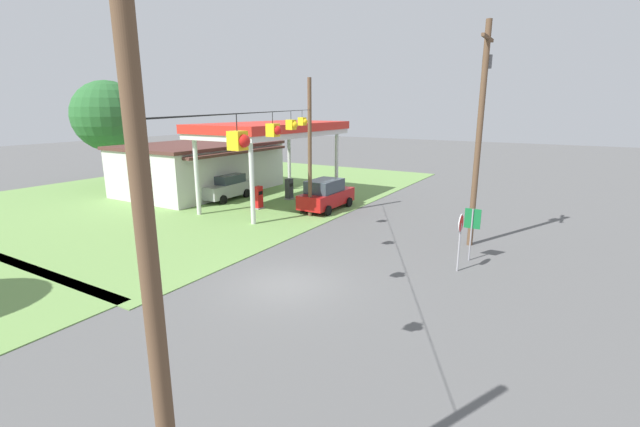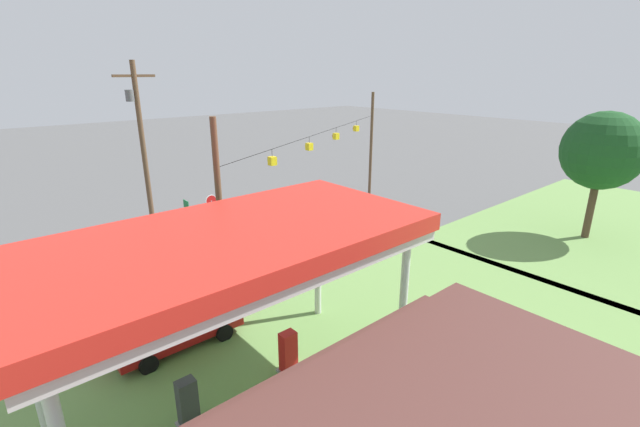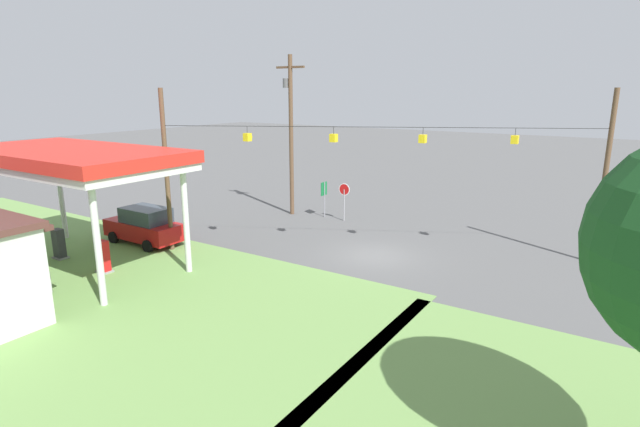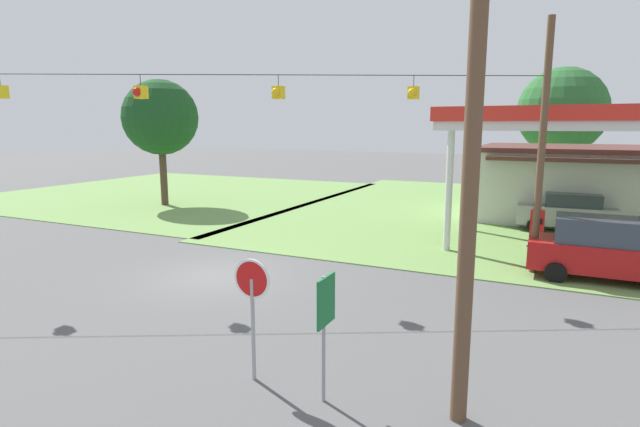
{
  "view_description": "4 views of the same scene",
  "coord_description": "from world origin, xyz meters",
  "px_view_note": "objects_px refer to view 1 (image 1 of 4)",
  "views": [
    {
      "loc": [
        -12.68,
        -9.15,
        6.75
      ],
      "look_at": [
        4.14,
        0.95,
        1.89
      ],
      "focal_mm": 24.0,
      "sensor_mm": 36.0,
      "label": 1
    },
    {
      "loc": [
        16.92,
        19.33,
        10.0
      ],
      "look_at": [
        3.46,
        3.68,
        3.17
      ],
      "focal_mm": 24.0,
      "sensor_mm": 36.0,
      "label": 2
    },
    {
      "loc": [
        -10.97,
        22.24,
        8.4
      ],
      "look_at": [
        3.17,
        0.33,
        1.92
      ],
      "focal_mm": 28.0,
      "sensor_mm": 36.0,
      "label": 3
    },
    {
      "loc": [
        10.16,
        -13.22,
        5.03
      ],
      "look_at": [
        2.1,
        3.75,
        1.72
      ],
      "focal_mm": 28.0,
      "sensor_mm": 36.0,
      "label": 4
    }
  ],
  "objects_px": {
    "stop_sign_roadside": "(460,230)",
    "tree_behind_station": "(108,116)",
    "fuel_pump_near": "(258,198)",
    "utility_pole_main": "(480,126)",
    "gas_station_canopy": "(273,130)",
    "car_at_pumps_front": "(326,195)",
    "fuel_pump_far": "(289,190)",
    "car_at_pumps_rear": "(226,187)",
    "route_sign": "(472,224)",
    "gas_station_store": "(201,167)"
  },
  "relations": [
    {
      "from": "gas_station_store",
      "to": "route_sign",
      "type": "xyz_separation_m",
      "value": [
        -5.73,
        -22.82,
        -0.27
      ]
    },
    {
      "from": "car_at_pumps_front",
      "to": "route_sign",
      "type": "bearing_deg",
      "value": -115.96
    },
    {
      "from": "fuel_pump_near",
      "to": "utility_pole_main",
      "type": "bearing_deg",
      "value": -92.54
    },
    {
      "from": "stop_sign_roadside",
      "to": "tree_behind_station",
      "type": "relative_size",
      "value": 0.28
    },
    {
      "from": "fuel_pump_near",
      "to": "car_at_pumps_rear",
      "type": "bearing_deg",
      "value": 73.94
    },
    {
      "from": "route_sign",
      "to": "car_at_pumps_front",
      "type": "bearing_deg",
      "value": 63.92
    },
    {
      "from": "gas_station_canopy",
      "to": "car_at_pumps_rear",
      "type": "height_order",
      "value": "gas_station_canopy"
    },
    {
      "from": "fuel_pump_near",
      "to": "tree_behind_station",
      "type": "relative_size",
      "value": 0.18
    },
    {
      "from": "route_sign",
      "to": "gas_station_canopy",
      "type": "bearing_deg",
      "value": 71.75
    },
    {
      "from": "gas_station_store",
      "to": "utility_pole_main",
      "type": "distance_m",
      "value": 22.93
    },
    {
      "from": "utility_pole_main",
      "to": "car_at_pumps_front",
      "type": "bearing_deg",
      "value": 74.48
    },
    {
      "from": "car_at_pumps_rear",
      "to": "stop_sign_roadside",
      "type": "xyz_separation_m",
      "value": [
        -5.81,
        -18.59,
        0.85
      ]
    },
    {
      "from": "gas_station_canopy",
      "to": "route_sign",
      "type": "xyz_separation_m",
      "value": [
        -4.83,
        -14.64,
        -3.53
      ]
    },
    {
      "from": "car_at_pumps_front",
      "to": "utility_pole_main",
      "type": "relative_size",
      "value": 0.45
    },
    {
      "from": "gas_station_canopy",
      "to": "route_sign",
      "type": "relative_size",
      "value": 4.84
    },
    {
      "from": "stop_sign_roadside",
      "to": "route_sign",
      "type": "distance_m",
      "value": 1.64
    },
    {
      "from": "fuel_pump_far",
      "to": "tree_behind_station",
      "type": "bearing_deg",
      "value": 100.34
    },
    {
      "from": "gas_station_store",
      "to": "utility_pole_main",
      "type": "bearing_deg",
      "value": -98.55
    },
    {
      "from": "fuel_pump_far",
      "to": "car_at_pumps_rear",
      "type": "bearing_deg",
      "value": 121.32
    },
    {
      "from": "car_at_pumps_front",
      "to": "stop_sign_roadside",
      "type": "relative_size",
      "value": 1.9
    },
    {
      "from": "gas_station_canopy",
      "to": "utility_pole_main",
      "type": "distance_m",
      "value": 14.39
    },
    {
      "from": "gas_station_canopy",
      "to": "fuel_pump_far",
      "type": "distance_m",
      "value": 4.85
    },
    {
      "from": "car_at_pumps_front",
      "to": "route_sign",
      "type": "height_order",
      "value": "route_sign"
    },
    {
      "from": "tree_behind_station",
      "to": "fuel_pump_far",
      "type": "bearing_deg",
      "value": -79.66
    },
    {
      "from": "fuel_pump_far",
      "to": "route_sign",
      "type": "xyz_separation_m",
      "value": [
        -6.66,
        -14.64,
        0.96
      ]
    },
    {
      "from": "gas_station_canopy",
      "to": "fuel_pump_far",
      "type": "relative_size",
      "value": 7.33
    },
    {
      "from": "gas_station_canopy",
      "to": "car_at_pumps_rear",
      "type": "bearing_deg",
      "value": 99.12
    },
    {
      "from": "utility_pole_main",
      "to": "route_sign",
      "type": "bearing_deg",
      "value": -168.54
    },
    {
      "from": "gas_station_store",
      "to": "tree_behind_station",
      "type": "xyz_separation_m",
      "value": [
        -2.11,
        8.51,
        4.05
      ]
    },
    {
      "from": "car_at_pumps_rear",
      "to": "tree_behind_station",
      "type": "xyz_separation_m",
      "value": [
        -0.56,
        12.61,
        5.06
      ]
    },
    {
      "from": "car_at_pumps_rear",
      "to": "route_sign",
      "type": "xyz_separation_m",
      "value": [
        -4.17,
        -18.72,
        0.74
      ]
    },
    {
      "from": "fuel_pump_far",
      "to": "route_sign",
      "type": "distance_m",
      "value": 16.11
    },
    {
      "from": "utility_pole_main",
      "to": "stop_sign_roadside",
      "type": "bearing_deg",
      "value": -175.01
    },
    {
      "from": "gas_station_store",
      "to": "fuel_pump_far",
      "type": "relative_size",
      "value": 7.75
    },
    {
      "from": "route_sign",
      "to": "utility_pole_main",
      "type": "relative_size",
      "value": 0.23
    },
    {
      "from": "fuel_pump_near",
      "to": "car_at_pumps_rear",
      "type": "relative_size",
      "value": 0.36
    },
    {
      "from": "car_at_pumps_front",
      "to": "car_at_pumps_rear",
      "type": "distance_m",
      "value": 8.22
    },
    {
      "from": "car_at_pumps_rear",
      "to": "gas_station_store",
      "type": "bearing_deg",
      "value": -113.48
    },
    {
      "from": "fuel_pump_far",
      "to": "utility_pole_main",
      "type": "distance_m",
      "value": 15.67
    },
    {
      "from": "gas_station_canopy",
      "to": "fuel_pump_near",
      "type": "relative_size",
      "value": 7.33
    },
    {
      "from": "utility_pole_main",
      "to": "gas_station_store",
      "type": "bearing_deg",
      "value": 81.45
    },
    {
      "from": "gas_station_canopy",
      "to": "car_at_pumps_front",
      "type": "distance_m",
      "value": 5.85
    },
    {
      "from": "car_at_pumps_front",
      "to": "car_at_pumps_rear",
      "type": "relative_size",
      "value": 1.07
    },
    {
      "from": "fuel_pump_near",
      "to": "tree_behind_station",
      "type": "xyz_separation_m",
      "value": [
        0.62,
        16.69,
        5.28
      ]
    },
    {
      "from": "utility_pole_main",
      "to": "car_at_pumps_rear",
      "type": "bearing_deg",
      "value": 84.36
    },
    {
      "from": "stop_sign_roadside",
      "to": "route_sign",
      "type": "xyz_separation_m",
      "value": [
        1.63,
        -0.13,
        -0.1
      ]
    },
    {
      "from": "fuel_pump_far",
      "to": "tree_behind_station",
      "type": "distance_m",
      "value": 17.77
    },
    {
      "from": "gas_station_canopy",
      "to": "car_at_pumps_front",
      "type": "relative_size",
      "value": 2.44
    },
    {
      "from": "car_at_pumps_front",
      "to": "utility_pole_main",
      "type": "height_order",
      "value": "utility_pole_main"
    },
    {
      "from": "car_at_pumps_front",
      "to": "stop_sign_roadside",
      "type": "bearing_deg",
      "value": -123.0
    }
  ]
}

